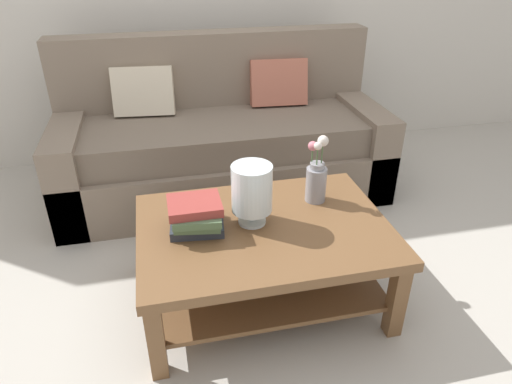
{
  "coord_description": "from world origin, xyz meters",
  "views": [
    {
      "loc": [
        -0.44,
        -2.1,
        1.65
      ],
      "look_at": [
        -0.0,
        -0.18,
        0.54
      ],
      "focal_mm": 32.25,
      "sensor_mm": 36.0,
      "label": 1
    }
  ],
  "objects_px": {
    "flower_pitcher": "(316,178)",
    "coffee_table": "(262,246)",
    "book_stack_main": "(197,216)",
    "glass_hurricane_vase": "(252,190)",
    "couch": "(222,142)"
  },
  "relations": [
    {
      "from": "coffee_table",
      "to": "couch",
      "type": "bearing_deg",
      "value": 90.18
    },
    {
      "from": "book_stack_main",
      "to": "glass_hurricane_vase",
      "type": "relative_size",
      "value": 0.89
    },
    {
      "from": "book_stack_main",
      "to": "flower_pitcher",
      "type": "xyz_separation_m",
      "value": [
        0.62,
        0.14,
        0.05
      ]
    },
    {
      "from": "coffee_table",
      "to": "flower_pitcher",
      "type": "distance_m",
      "value": 0.44
    },
    {
      "from": "coffee_table",
      "to": "glass_hurricane_vase",
      "type": "bearing_deg",
      "value": 136.38
    },
    {
      "from": "couch",
      "to": "coffee_table",
      "type": "distance_m",
      "value": 1.21
    },
    {
      "from": "flower_pitcher",
      "to": "coffee_table",
      "type": "bearing_deg",
      "value": -151.51
    },
    {
      "from": "glass_hurricane_vase",
      "to": "book_stack_main",
      "type": "bearing_deg",
      "value": -178.44
    },
    {
      "from": "coffee_table",
      "to": "book_stack_main",
      "type": "height_order",
      "value": "book_stack_main"
    },
    {
      "from": "couch",
      "to": "glass_hurricane_vase",
      "type": "relative_size",
      "value": 7.42
    },
    {
      "from": "couch",
      "to": "coffee_table",
      "type": "relative_size",
      "value": 1.87
    },
    {
      "from": "coffee_table",
      "to": "glass_hurricane_vase",
      "type": "relative_size",
      "value": 3.97
    },
    {
      "from": "book_stack_main",
      "to": "coffee_table",
      "type": "bearing_deg",
      "value": -6.15
    },
    {
      "from": "book_stack_main",
      "to": "glass_hurricane_vase",
      "type": "height_order",
      "value": "glass_hurricane_vase"
    },
    {
      "from": "coffee_table",
      "to": "glass_hurricane_vase",
      "type": "height_order",
      "value": "glass_hurricane_vase"
    }
  ]
}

